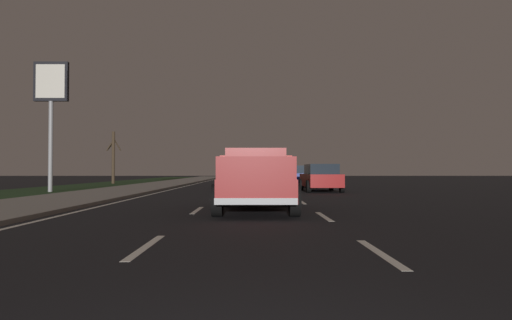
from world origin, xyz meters
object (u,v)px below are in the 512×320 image
sedan_red (321,178)px  gas_price_sign (51,94)px  pickup_truck (256,180)px  sedan_blue (304,176)px  bare_tree_far (113,156)px  sedan_black (256,178)px  sedan_green (254,176)px

sedan_red → gas_price_sign: gas_price_sign is taller
pickup_truck → sedan_red: pickup_truck is taller
sedan_blue → bare_tree_far: bearing=65.9°
sedan_black → pickup_truck: bearing=179.5°
sedan_black → sedan_blue: bearing=-23.7°
sedan_black → gas_price_sign: size_ratio=0.61×
sedan_green → sedan_blue: 4.03m
gas_price_sign → sedan_red: bearing=-88.3°
sedan_red → sedan_black: (0.07, 3.63, 0.00)m
pickup_truck → bare_tree_far: 30.52m
bare_tree_far → gas_price_sign: bearing=-175.2°
sedan_black → gas_price_sign: gas_price_sign is taller
sedan_blue → sedan_green: bearing=68.0°
sedan_blue → pickup_truck: bearing=169.7°
gas_price_sign → sedan_green: bearing=-47.9°
pickup_truck → sedan_black: 12.19m
sedan_green → sedan_red: size_ratio=1.00×
pickup_truck → gas_price_sign: bearing=44.1°
pickup_truck → bare_tree_far: size_ratio=1.16×
sedan_red → gas_price_sign: 15.78m
pickup_truck → sedan_black: pickup_truck is taller
sedan_blue → bare_tree_far: bare_tree_far is taller
sedan_red → sedan_blue: size_ratio=1.01×
sedan_green → sedan_black: bearing=-179.2°
sedan_green → sedan_red: 10.47m
pickup_truck → sedan_green: 21.89m
sedan_green → sedan_red: same height
gas_price_sign → sedan_blue: bearing=-60.0°
pickup_truck → sedan_red: bearing=-17.1°
sedan_black → sedan_green: bearing=0.8°
sedan_black → sedan_blue: same height
sedan_red → sedan_blue: bearing=0.2°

